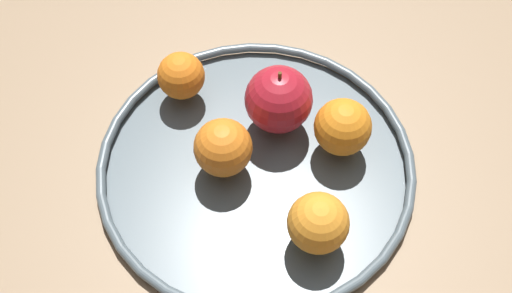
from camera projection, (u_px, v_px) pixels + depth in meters
The scene contains 7 objects.
ground_plane at pixel (256, 176), 78.58cm from camera, with size 121.56×121.56×4.00cm, color #927759.
fruit_bowl at pixel (256, 164), 76.15cm from camera, with size 39.07×39.07×1.80cm.
apple at pixel (279, 99), 75.25cm from camera, with size 8.37×8.37×9.17cm.
orange_back_left at pixel (343, 127), 73.86cm from camera, with size 6.96×6.96×6.96cm, color orange.
orange_front_left at pixel (223, 148), 72.24cm from camera, with size 6.97×6.97×6.97cm, color orange.
orange_front_right at pixel (181, 76), 78.77cm from camera, with size 6.11×6.11×6.11cm, color orange.
orange_back_right at pixel (318, 223), 66.95cm from camera, with size 6.84×6.84×6.84cm, color orange.
Camera 1 is at (-37.81, -13.35, 65.69)cm, focal length 43.52 mm.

